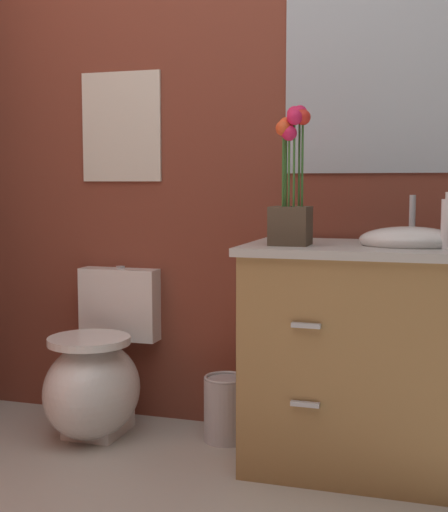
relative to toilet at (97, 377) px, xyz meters
name	(u,v)px	position (x,y,z in m)	size (l,w,h in m)	color
wall_back	(310,137)	(0.84, 0.30, 1.01)	(4.13, 0.05, 2.50)	brown
toilet	(97,377)	(0.00, 0.00, 0.00)	(0.38, 0.59, 0.69)	white
vanity_cabinet	(374,355)	(1.15, -0.03, 0.19)	(0.94, 0.56, 1.02)	#9E7242
flower_vase	(291,190)	(0.85, -0.11, 0.79)	(0.14, 0.14, 0.50)	#4C3D2D
trash_bin	(226,408)	(0.54, 0.08, -0.11)	(0.18, 0.18, 0.27)	#B7B7BC
wall_poster	(121,127)	(0.00, 0.27, 1.06)	(0.38, 0.01, 0.48)	silver
wall_mirror	(386,83)	(1.14, 0.27, 1.21)	(0.80, 0.01, 0.70)	#B2BCC6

